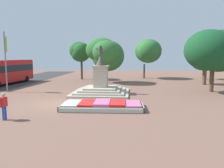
% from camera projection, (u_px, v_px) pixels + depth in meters
% --- Properties ---
extents(ground_plane, '(86.87, 86.87, 0.00)m').
position_uv_depth(ground_plane, '(56.00, 104.00, 18.04)').
color(ground_plane, brown).
extents(flower_planter, '(6.24, 2.99, 0.56)m').
position_uv_depth(flower_planter, '(103.00, 106.00, 16.43)').
color(flower_planter, '#38281C').
rests_on(flower_planter, ground_plane).
extents(statue_monument, '(5.87, 5.87, 5.06)m').
position_uv_depth(statue_monument, '(101.00, 86.00, 23.12)').
color(statue_monument, '#B3A995').
rests_on(statue_monument, ground_plane).
extents(banner_pole, '(0.14, 0.65, 6.56)m').
position_uv_depth(banner_pole, '(6.00, 60.00, 23.76)').
color(banner_pole, slate).
rests_on(banner_pole, ground_plane).
extents(city_bus, '(3.16, 11.29, 3.37)m').
position_uv_depth(city_bus, '(5.00, 71.00, 30.18)').
color(city_bus, red).
rests_on(city_bus, ground_plane).
extents(pedestrian_near_planter, '(0.32, 0.55, 1.69)m').
position_uv_depth(pedestrian_near_planter, '(4.00, 104.00, 13.44)').
color(pedestrian_near_planter, '#264CA5').
rests_on(pedestrian_near_planter, ground_plane).
extents(park_tree_far_left, '(4.71, 5.43, 6.97)m').
position_uv_depth(park_tree_far_left, '(148.00, 52.00, 38.38)').
color(park_tree_far_left, brown).
rests_on(park_tree_far_left, ground_plane).
extents(park_tree_behind_statue, '(3.31, 3.02, 4.91)m').
position_uv_depth(park_tree_behind_statue, '(205.00, 60.00, 30.24)').
color(park_tree_behind_statue, brown).
rests_on(park_tree_behind_statue, ground_plane).
extents(park_tree_far_right, '(5.75, 5.60, 6.67)m').
position_uv_depth(park_tree_far_right, '(106.00, 53.00, 32.16)').
color(park_tree_far_right, '#4C3823').
rests_on(park_tree_far_right, ground_plane).
extents(park_tree_street_side, '(6.09, 5.33, 6.79)m').
position_uv_depth(park_tree_street_side, '(214.00, 50.00, 23.06)').
color(park_tree_street_side, brown).
rests_on(park_tree_street_side, ground_plane).
extents(park_tree_mid_canopy, '(5.51, 5.29, 7.61)m').
position_uv_depth(park_tree_mid_canopy, '(208.00, 46.00, 36.01)').
color(park_tree_mid_canopy, '#4C3823').
rests_on(park_tree_mid_canopy, ground_plane).
extents(park_tree_distant, '(3.77, 4.08, 6.40)m').
position_uv_depth(park_tree_distant, '(80.00, 52.00, 37.00)').
color(park_tree_distant, '#4C3823').
rests_on(park_tree_distant, ground_plane).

